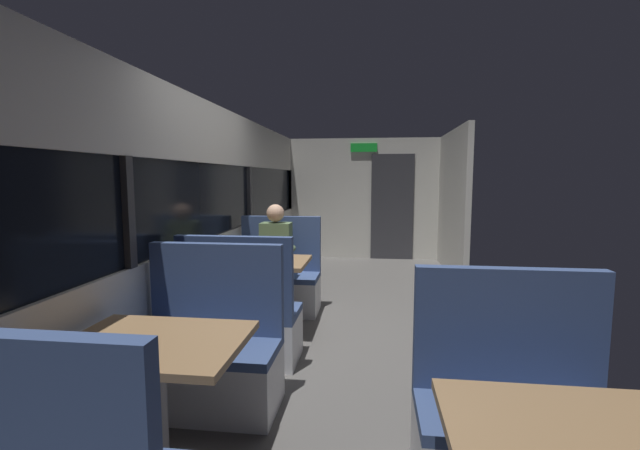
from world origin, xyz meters
TOP-DOWN VIEW (x-y plane):
  - ground_plane at (0.00, 0.00)m, footprint 3.30×9.20m
  - carriage_window_panel_left at (-1.45, 0.00)m, footprint 0.09×8.48m
  - carriage_end_bulkhead at (0.06, 4.19)m, footprint 2.90×0.11m
  - carriage_aisle_panel_right at (1.45, 3.00)m, footprint 0.08×2.40m
  - dining_table_near_window at (-0.89, -2.09)m, footprint 0.90×0.70m
  - bench_near_window_facing_entry at (-0.89, -1.39)m, footprint 0.95×0.50m
  - dining_table_mid_window at (-0.89, 0.03)m, footprint 0.90×0.70m
  - bench_mid_window_facing_end at (-0.89, -0.67)m, footprint 0.95×0.50m
  - bench_mid_window_facing_entry at (-0.89, 0.72)m, footprint 0.95×0.50m
  - bench_front_aisle_facing_entry at (0.89, -1.99)m, footprint 0.95×0.50m
  - seated_passenger at (-0.89, 0.65)m, footprint 0.47×0.55m
  - coffee_cup_primary at (-0.84, -0.14)m, footprint 0.07×0.07m

SIDE VIEW (x-z plane):
  - ground_plane at x=0.00m, z-range -0.02..0.00m
  - bench_near_window_facing_entry at x=-0.89m, z-range -0.22..0.88m
  - bench_mid_window_facing_end at x=-0.89m, z-range -0.22..0.88m
  - bench_mid_window_facing_entry at x=-0.89m, z-range -0.22..0.88m
  - bench_front_aisle_facing_entry at x=0.89m, z-range -0.22..0.88m
  - seated_passenger at x=-0.89m, z-range -0.09..1.17m
  - dining_table_near_window at x=-0.89m, z-range 0.27..1.01m
  - dining_table_mid_window at x=-0.89m, z-range 0.27..1.01m
  - coffee_cup_primary at x=-0.84m, z-range 0.74..0.83m
  - carriage_window_panel_left at x=-1.45m, z-range -0.04..2.26m
  - carriage_end_bulkhead at x=0.06m, z-range -0.01..2.29m
  - carriage_aisle_panel_right at x=1.45m, z-range 0.00..2.30m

